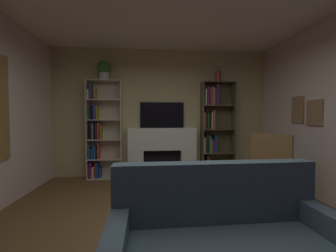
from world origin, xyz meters
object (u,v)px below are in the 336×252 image
tv (162,115)px  bookshelf_left (101,132)px  vase_with_flowers (218,75)px  armchair (266,170)px  bookshelf_right (213,128)px  fireplace (162,151)px  potted_plant (104,69)px

tv → bookshelf_left: 1.38m
vase_with_flowers → armchair: vase_with_flowers is taller
tv → bookshelf_left: size_ratio=0.46×
tv → bookshelf_right: bookshelf_right is taller
bookshelf_right → vase_with_flowers: (0.10, -0.04, 1.17)m
fireplace → armchair: 2.22m
potted_plant → vase_with_flowers: vase_with_flowers is taller
bookshelf_right → bookshelf_left: bearing=179.8°
fireplace → bookshelf_left: bearing=179.4°
fireplace → potted_plant: bearing=-178.5°
bookshelf_right → armchair: (0.32, -1.68, -0.55)m
bookshelf_left → vase_with_flowers: 2.86m
tv → bookshelf_right: bearing=-4.2°
fireplace → tv: size_ratio=1.65×
bookshelf_right → vase_with_flowers: 1.18m
potted_plant → armchair: 3.64m
potted_plant → armchair: potted_plant is taller
tv → potted_plant: bearing=-174.5°
armchair → potted_plant: bearing=148.6°
bookshelf_right → armchair: 1.80m
bookshelf_right → potted_plant: potted_plant is taller
tv → bookshelf_left: (-1.33, -0.07, -0.37)m
potted_plant → fireplace: bearing=1.5°
tv → armchair: bearing=-50.4°
fireplace → potted_plant: potted_plant is taller
fireplace → armchair: size_ratio=1.51×
vase_with_flowers → armchair: size_ratio=0.40×
vase_with_flowers → potted_plant: bearing=180.0°
bookshelf_left → vase_with_flowers: (2.57, -0.05, 1.25)m
bookshelf_right → armchair: bearing=-79.3°
fireplace → bookshelf_right: 1.25m
bookshelf_left → vase_with_flowers: bearing=-1.0°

